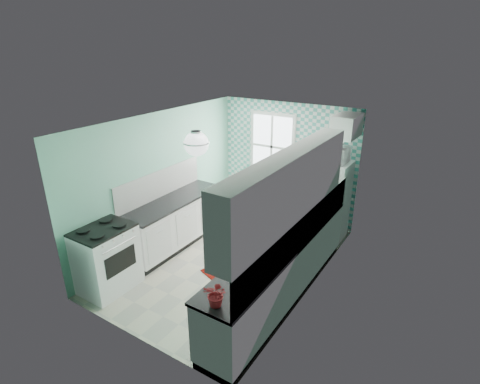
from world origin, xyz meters
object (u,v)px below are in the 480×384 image
Objects in this scene: sink at (306,221)px; potted_plant at (217,295)px; fruit_bowl at (242,279)px; stove at (106,258)px; ceiling_light at (196,144)px; fridge at (329,200)px; microwave at (333,154)px.

sink reaches higher than potted_plant.
potted_plant is (0.00, -0.53, 0.11)m from fruit_bowl.
stove is at bearing -139.66° from sink.
ceiling_light is 2.12m from potted_plant.
fruit_bowl is at bearing -30.76° from ceiling_light.
stove reaches higher than fruit_bowl.
stove is at bearing 170.56° from potted_plant.
stove is 2.44m from fruit_bowl.
fridge is at bearing 66.68° from ceiling_light.
potted_plant is at bearing -90.76° from sink.
sink is at bearing 89.87° from fruit_bowl.
fruit_bowl is (2.40, 0.13, 0.44)m from stove.
sink is 1.95× the size of fruit_bowl.
stove is 3.47× the size of potted_plant.
stove is 2.49m from potted_plant.
stove is 1.93× the size of sink.
stove is at bearing -122.06° from fridge.
fridge reaches higher than stove.
stove is 3.77× the size of fruit_bowl.
sink is at bearing 38.81° from stove.
ceiling_light is 3.20m from fridge.
microwave is (2.31, 3.42, 1.18)m from stove.
microwave is at bearing 53.78° from stove.
stove is (-1.20, -0.84, -1.79)m from ceiling_light.
stove is 3.21m from sink.
ceiling_light reaches higher than fridge.
fruit_bowl is at bearing 0.93° from stove.
ceiling_light is 2.87m from microwave.
sink is (1.20, 1.24, -1.39)m from ceiling_light.
sink is 2.49m from potted_plant.
ceiling_light reaches higher than fruit_bowl.
ceiling_light is at bearing -111.35° from fridge.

